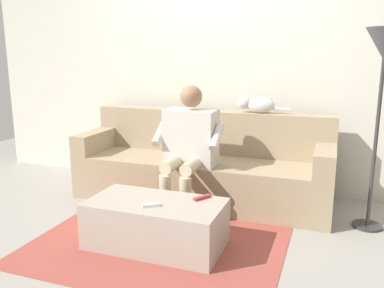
{
  "coord_description": "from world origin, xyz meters",
  "views": [
    {
      "loc": [
        -1.2,
        3.46,
        1.39
      ],
      "look_at": [
        0.0,
        0.16,
        0.62
      ],
      "focal_mm": 37.49,
      "sensor_mm": 36.0,
      "label": 1
    }
  ],
  "objects_px": {
    "person_solo_seated": "(189,142)",
    "remote_white": "(151,205)",
    "cat_on_backrest": "(256,104)",
    "floor_lamp": "(384,59)",
    "couch": "(203,168)",
    "remote_red": "(202,198)",
    "coffee_table": "(156,224)"
  },
  "relations": [
    {
      "from": "person_solo_seated",
      "to": "remote_white",
      "type": "height_order",
      "value": "person_solo_seated"
    },
    {
      "from": "cat_on_backrest",
      "to": "floor_lamp",
      "type": "xyz_separation_m",
      "value": [
        -1.05,
        0.42,
        0.44
      ]
    },
    {
      "from": "couch",
      "to": "floor_lamp",
      "type": "height_order",
      "value": "floor_lamp"
    },
    {
      "from": "person_solo_seated",
      "to": "couch",
      "type": "bearing_deg",
      "value": -92.04
    },
    {
      "from": "couch",
      "to": "remote_red",
      "type": "xyz_separation_m",
      "value": [
        -0.3,
        0.93,
        0.05
      ]
    },
    {
      "from": "couch",
      "to": "coffee_table",
      "type": "distance_m",
      "value": 1.1
    },
    {
      "from": "couch",
      "to": "floor_lamp",
      "type": "xyz_separation_m",
      "value": [
        -1.51,
        0.19,
        1.06
      ]
    },
    {
      "from": "couch",
      "to": "cat_on_backrest",
      "type": "height_order",
      "value": "cat_on_backrest"
    },
    {
      "from": "cat_on_backrest",
      "to": "remote_red",
      "type": "xyz_separation_m",
      "value": [
        0.16,
        1.16,
        -0.57
      ]
    },
    {
      "from": "person_solo_seated",
      "to": "remote_red",
      "type": "bearing_deg",
      "value": 118.97
    },
    {
      "from": "coffee_table",
      "to": "floor_lamp",
      "type": "bearing_deg",
      "value": -149.16
    },
    {
      "from": "couch",
      "to": "floor_lamp",
      "type": "bearing_deg",
      "value": 172.78
    },
    {
      "from": "remote_white",
      "to": "person_solo_seated",
      "type": "bearing_deg",
      "value": 57.71
    },
    {
      "from": "person_solo_seated",
      "to": "remote_red",
      "type": "xyz_separation_m",
      "value": [
        -0.32,
        0.57,
        -0.28
      ]
    },
    {
      "from": "couch",
      "to": "cat_on_backrest",
      "type": "xyz_separation_m",
      "value": [
        -0.46,
        -0.23,
        0.63
      ]
    },
    {
      "from": "coffee_table",
      "to": "cat_on_backrest",
      "type": "distance_m",
      "value": 1.59
    },
    {
      "from": "remote_white",
      "to": "remote_red",
      "type": "distance_m",
      "value": 0.4
    },
    {
      "from": "remote_red",
      "to": "floor_lamp",
      "type": "bearing_deg",
      "value": -26.34
    },
    {
      "from": "coffee_table",
      "to": "remote_white",
      "type": "bearing_deg",
      "value": 96.54
    },
    {
      "from": "couch",
      "to": "person_solo_seated",
      "type": "distance_m",
      "value": 0.49
    },
    {
      "from": "remote_white",
      "to": "remote_red",
      "type": "height_order",
      "value": "remote_red"
    },
    {
      "from": "person_solo_seated",
      "to": "coffee_table",
      "type": "bearing_deg",
      "value": 90.98
    },
    {
      "from": "couch",
      "to": "remote_white",
      "type": "height_order",
      "value": "couch"
    },
    {
      "from": "coffee_table",
      "to": "cat_on_backrest",
      "type": "relative_size",
      "value": 1.96
    },
    {
      "from": "coffee_table",
      "to": "cat_on_backrest",
      "type": "xyz_separation_m",
      "value": [
        -0.46,
        -1.33,
        0.76
      ]
    },
    {
      "from": "remote_red",
      "to": "floor_lamp",
      "type": "distance_m",
      "value": 1.73
    },
    {
      "from": "coffee_table",
      "to": "floor_lamp",
      "type": "distance_m",
      "value": 2.13
    },
    {
      "from": "couch",
      "to": "remote_red",
      "type": "distance_m",
      "value": 0.98
    },
    {
      "from": "coffee_table",
      "to": "remote_red",
      "type": "relative_size",
      "value": 6.87
    },
    {
      "from": "floor_lamp",
      "to": "remote_white",
      "type": "bearing_deg",
      "value": 33.79
    },
    {
      "from": "couch",
      "to": "coffee_table",
      "type": "bearing_deg",
      "value": 90.0
    },
    {
      "from": "coffee_table",
      "to": "remote_red",
      "type": "height_order",
      "value": "remote_red"
    }
  ]
}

